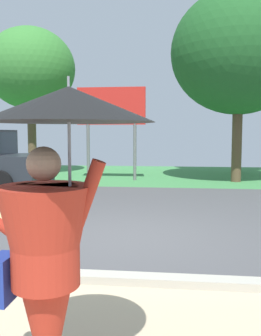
# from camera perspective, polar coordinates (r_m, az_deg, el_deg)

# --- Properties ---
(ground_plane) EXTENTS (40.00, 22.00, 0.20)m
(ground_plane) POSITION_cam_1_polar(r_m,az_deg,el_deg) (9.51, 1.10, -5.83)
(ground_plane) COLOR #4C4C4F
(monk_pedestrian) EXTENTS (1.11, 1.07, 2.13)m
(monk_pedestrian) POSITION_cam_1_polar(r_m,az_deg,el_deg) (2.51, -11.74, -9.86)
(monk_pedestrian) COLOR #B22D1E
(monk_pedestrian) RESTS_ON ground_plane
(roadside_billboard) EXTENTS (2.60, 0.12, 3.50)m
(roadside_billboard) POSITION_cam_1_polar(r_m,az_deg,el_deg) (14.46, -2.92, 8.30)
(roadside_billboard) COLOR slate
(roadside_billboard) RESTS_ON ground_plane
(tree_left_far) EXTENTS (4.90, 4.90, 7.68)m
(tree_left_far) POSITION_cam_1_polar(r_m,az_deg,el_deg) (18.00, 16.04, 16.79)
(tree_left_far) COLOR brown
(tree_left_far) RESTS_ON ground_plane
(tree_center_back) EXTENTS (3.76, 3.76, 6.21)m
(tree_center_back) POSITION_cam_1_polar(r_m,az_deg,el_deg) (17.10, -14.81, 14.17)
(tree_center_back) COLOR brown
(tree_center_back) RESTS_ON ground_plane
(tree_right_far) EXTENTS (4.87, 4.87, 6.88)m
(tree_right_far) POSITION_cam_1_polar(r_m,az_deg,el_deg) (14.68, 16.02, 16.36)
(tree_right_far) COLOR brown
(tree_right_far) RESTS_ON ground_plane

